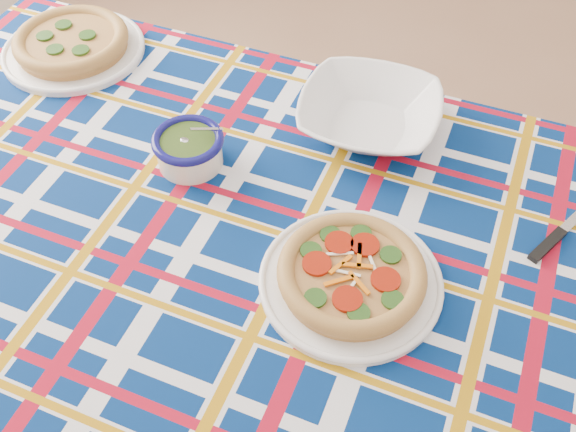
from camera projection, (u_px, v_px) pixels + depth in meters
The scene contains 7 objects.
floor at pixel (379, 279), 1.89m from camera, with size 4.00×4.00×0.00m, color #885F46.
dining_table at pixel (246, 275), 1.09m from camera, with size 1.70×1.21×0.73m.
tablecloth at pixel (245, 266), 1.07m from camera, with size 1.60×1.01×0.10m, color navy, non-canonical shape.
main_focaccia_plate at pixel (352, 273), 0.96m from camera, with size 0.29×0.29×0.06m, color #B0793E, non-canonical shape.
pesto_bowl at pixel (189, 147), 1.13m from camera, with size 0.13×0.13×0.08m, color #22380F, non-canonical shape.
serving_bowl at pixel (369, 114), 1.19m from camera, with size 0.26×0.26×0.06m, color white.
second_focaccia_plate at pixel (71, 42), 1.35m from camera, with size 0.31×0.31×0.06m, color #B0793E, non-canonical shape.
Camera 1 is at (0.33, -1.06, 1.56)m, focal length 40.00 mm.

